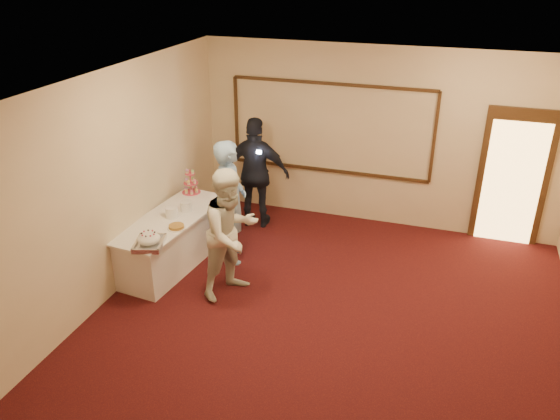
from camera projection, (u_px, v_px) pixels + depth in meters
The scene contains 14 objects.
floor at pixel (322, 341), 6.64m from camera, with size 7.00×7.00×0.00m, color black.
room_walls at pixel (328, 189), 5.76m from camera, with size 6.04×7.04×3.02m.
wall_molding at pixel (330, 128), 9.15m from camera, with size 3.45×0.04×1.55m.
doorway at pixel (513, 178), 8.52m from camera, with size 1.05×0.07×2.20m.
buffet_table at pixel (173, 240), 8.15m from camera, with size 1.02×2.16×0.77m.
pavlova_tray at pixel (149, 240), 7.18m from camera, with size 0.48×0.54×0.19m.
cupcake_stand at pixel (191, 184), 8.73m from camera, with size 0.30×0.30×0.44m.
plate_stack_a at pixel (172, 212), 7.96m from camera, with size 0.19×0.19×0.16m.
plate_stack_b at pixel (186, 206), 8.15m from camera, with size 0.18×0.18×0.15m.
tart at pixel (176, 227), 7.65m from camera, with size 0.25×0.25×0.05m.
man at pixel (231, 202), 8.04m from camera, with size 0.69×0.45×1.90m, color #7CA4D2.
woman at pixel (231, 233), 7.23m from camera, with size 0.88×0.69×1.81m, color silver.
guest at pixel (256, 173), 9.07m from camera, with size 1.11×0.46×1.90m, color black.
camera_flash at pixel (259, 152), 8.62m from camera, with size 0.07×0.04×0.05m, color white.
Camera 1 is at (1.18, -5.19, 4.30)m, focal length 35.00 mm.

